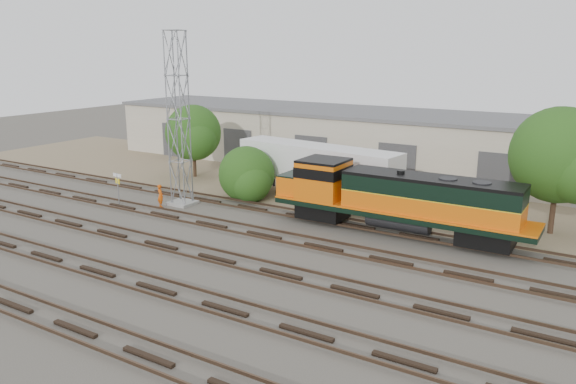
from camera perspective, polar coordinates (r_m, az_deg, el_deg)
The scene contains 12 objects.
ground at distance 32.42m, azimuth -3.93°, elevation -5.24°, with size 140.00×140.00×0.00m, color #47423A.
dirt_strip at distance 44.96m, azimuth 7.14°, elevation 0.30°, with size 80.00×16.00×0.02m, color #726047.
tracks at distance 30.15m, azimuth -7.24°, elevation -6.70°, with size 80.00×20.40×0.28m.
warehouse at distance 51.66m, azimuth 10.96°, elevation 4.98°, with size 58.40×10.40×5.30m.
locomotive at distance 34.00m, azimuth 10.82°, elevation -0.63°, with size 15.86×2.78×3.81m.
signal_tower at distance 39.93m, azimuth -11.05°, elevation 6.93°, with size 1.78×1.78×12.05m.
sign_post at distance 41.54m, azimuth -16.92°, elevation 0.91°, with size 0.95×0.19×2.33m.
worker at distance 40.40m, azimuth -12.83°, elevation -0.38°, with size 0.60×0.39×1.64m, color #D44E0B.
semi_trailer at distance 41.08m, azimuth 3.34°, elevation 2.64°, with size 13.26×4.23×4.01m.
tree_west at distance 48.73m, azimuth -9.52°, elevation 5.78°, with size 5.02×4.78×6.26m.
tree_mid at distance 41.43m, azimuth -4.11°, elevation 1.61°, with size 4.37×4.16×4.16m.
tree_east at distance 36.26m, azimuth 26.25°, elevation 3.06°, with size 5.96×5.68×7.66m.
Camera 1 is at (17.74, -24.86, 10.87)m, focal length 35.00 mm.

